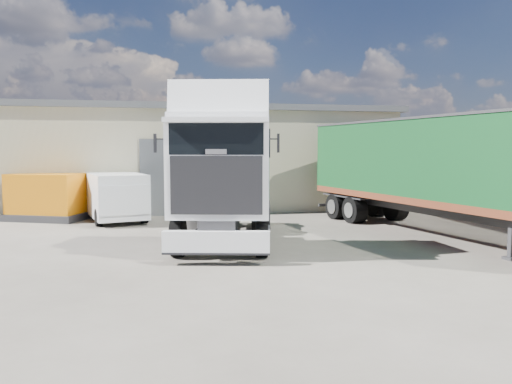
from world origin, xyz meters
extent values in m
plane|color=#2A2822|center=(0.00, 0.00, 0.00)|extent=(120.00, 120.00, 0.00)
cube|color=beige|center=(-6.00, 16.00, 2.50)|extent=(30.00, 12.00, 5.00)
cube|color=#505255|center=(-6.00, 16.00, 5.15)|extent=(30.60, 12.60, 0.30)
cube|color=#505255|center=(-2.00, 9.98, 1.80)|extent=(4.00, 0.08, 3.60)
cube|color=#505255|center=(-6.00, 16.00, 5.35)|extent=(30.60, 0.40, 0.15)
cube|color=#9A4827|center=(11.50, 6.00, 1.25)|extent=(0.35, 26.00, 2.50)
cylinder|color=black|center=(-1.45, 0.63, 0.60)|extent=(3.00, 1.79, 1.21)
cylinder|color=black|center=(-0.58, 4.52, 0.60)|extent=(3.06, 1.81, 1.21)
cylinder|color=black|center=(-0.22, 6.07, 0.60)|extent=(3.06, 1.81, 1.21)
cube|color=#2D2D30|center=(-0.85, 3.29, 1.03)|extent=(2.65, 7.56, 0.34)
cube|color=silver|center=(-1.69, -0.43, 0.63)|extent=(2.90, 0.92, 0.63)
cube|color=silver|center=(-1.36, 1.01, 2.59)|extent=(3.36, 3.18, 2.79)
cube|color=black|center=(-1.65, -0.26, 2.16)|extent=(2.46, 0.62, 1.60)
cube|color=black|center=(-1.65, -0.24, 3.42)|extent=(2.51, 0.62, 0.85)
cube|color=silver|center=(-1.31, 1.24, 4.39)|extent=(3.24, 2.78, 1.40)
cube|color=#0B513D|center=(-2.66, 1.77, 2.28)|extent=(0.20, 0.84, 1.25)
cube|color=#0B513D|center=(0.13, 1.14, 2.28)|extent=(0.20, 0.84, 1.25)
cylinder|color=#2D2D30|center=(-0.53, 4.74, 1.26)|extent=(1.50, 1.50, 0.14)
cube|color=#2D2D30|center=(6.60, -1.40, 0.58)|extent=(0.38, 0.38, 1.17)
cylinder|color=black|center=(5.90, 6.97, 0.56)|extent=(2.88, 1.64, 1.13)
cube|color=#2D2D30|center=(6.75, 2.75, 0.96)|extent=(3.34, 12.67, 0.37)
cube|color=#5F2715|center=(6.75, 2.75, 1.31)|extent=(5.11, 13.02, 0.26)
cube|color=black|center=(6.75, 2.75, 2.82)|extent=(5.11, 13.02, 2.76)
cube|color=#2D2D30|center=(6.75, 2.75, 4.22)|extent=(5.19, 13.10, 0.09)
cylinder|color=black|center=(-4.69, 7.54, 0.36)|extent=(2.22, 1.24, 0.72)
cylinder|color=black|center=(-5.58, 10.92, 0.36)|extent=(2.22, 1.24, 0.72)
cube|color=silver|center=(-5.13, 9.23, 1.15)|extent=(3.30, 5.40, 1.86)
cube|color=silver|center=(-4.60, 7.22, 1.09)|extent=(2.21, 1.47, 1.20)
cube|color=black|center=(-4.66, 7.43, 1.70)|extent=(1.87, 0.57, 0.66)
cube|color=#2D2D30|center=(-8.00, 9.70, 0.15)|extent=(3.82, 3.16, 0.31)
cube|color=orange|center=(-8.00, 9.70, 1.03)|extent=(3.56, 2.90, 2.05)
camera|label=1|loc=(-3.24, -13.68, 3.16)|focal=35.00mm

